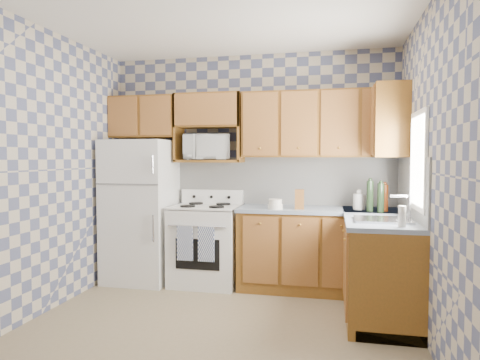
# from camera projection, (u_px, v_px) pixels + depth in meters

# --- Properties ---
(floor) EXTENTS (3.40, 3.40, 0.00)m
(floor) POSITION_uv_depth(u_px,v_px,m) (216.00, 330.00, 3.67)
(floor) COLOR #7D6D4E
(floor) RESTS_ON ground
(back_wall) EXTENTS (3.40, 0.02, 2.70)m
(back_wall) POSITION_uv_depth(u_px,v_px,m) (251.00, 168.00, 5.16)
(back_wall) COLOR #4F5678
(back_wall) RESTS_ON ground
(right_wall) EXTENTS (0.02, 3.20, 2.70)m
(right_wall) POSITION_uv_depth(u_px,v_px,m) (432.00, 174.00, 3.23)
(right_wall) COLOR #4F5678
(right_wall) RESTS_ON ground
(backsplash_back) EXTENTS (2.60, 0.02, 0.56)m
(backsplash_back) POSITION_uv_depth(u_px,v_px,m) (284.00, 181.00, 5.07)
(backsplash_back) COLOR silver
(backsplash_back) RESTS_ON back_wall
(backsplash_right) EXTENTS (0.02, 1.60, 0.56)m
(backsplash_right) POSITION_uv_depth(u_px,v_px,m) (411.00, 187.00, 4.03)
(backsplash_right) COLOR silver
(backsplash_right) RESTS_ON right_wall
(refrigerator) EXTENTS (0.75, 0.70, 1.68)m
(refrigerator) POSITION_uv_depth(u_px,v_px,m) (141.00, 211.00, 5.11)
(refrigerator) COLOR white
(refrigerator) RESTS_ON floor
(stove_body) EXTENTS (0.76, 0.65, 0.90)m
(stove_body) POSITION_uv_depth(u_px,v_px,m) (206.00, 246.00, 4.99)
(stove_body) COLOR white
(stove_body) RESTS_ON floor
(cooktop) EXTENTS (0.76, 0.65, 0.02)m
(cooktop) POSITION_uv_depth(u_px,v_px,m) (206.00, 207.00, 4.96)
(cooktop) COLOR silver
(cooktop) RESTS_ON stove_body
(backguard) EXTENTS (0.76, 0.08, 0.17)m
(backguard) POSITION_uv_depth(u_px,v_px,m) (212.00, 197.00, 5.23)
(backguard) COLOR white
(backguard) RESTS_ON cooktop
(dish_towel_left) EXTENTS (0.18, 0.02, 0.38)m
(dish_towel_left) POSITION_uv_depth(u_px,v_px,m) (185.00, 243.00, 4.67)
(dish_towel_left) COLOR navy
(dish_towel_left) RESTS_ON stove_body
(dish_towel_right) EXTENTS (0.18, 0.02, 0.38)m
(dish_towel_right) POSITION_uv_depth(u_px,v_px,m) (206.00, 244.00, 4.62)
(dish_towel_right) COLOR navy
(dish_towel_right) RESTS_ON stove_body
(base_cabinets_back) EXTENTS (1.75, 0.60, 0.88)m
(base_cabinets_back) POSITION_uv_depth(u_px,v_px,m) (319.00, 251.00, 4.74)
(base_cabinets_back) COLOR brown
(base_cabinets_back) RESTS_ON floor
(base_cabinets_right) EXTENTS (0.60, 1.60, 0.88)m
(base_cabinets_right) POSITION_uv_depth(u_px,v_px,m) (377.00, 265.00, 4.13)
(base_cabinets_right) COLOR brown
(base_cabinets_right) RESTS_ON floor
(countertop_back) EXTENTS (1.77, 0.63, 0.04)m
(countertop_back) POSITION_uv_depth(u_px,v_px,m) (319.00, 210.00, 4.71)
(countertop_back) COLOR gray
(countertop_back) RESTS_ON base_cabinets_back
(countertop_right) EXTENTS (0.63, 1.60, 0.04)m
(countertop_right) POSITION_uv_depth(u_px,v_px,m) (378.00, 218.00, 4.10)
(countertop_right) COLOR gray
(countertop_right) RESTS_ON base_cabinets_right
(upper_cabinets_back) EXTENTS (1.75, 0.33, 0.74)m
(upper_cabinets_back) POSITION_uv_depth(u_px,v_px,m) (320.00, 124.00, 4.79)
(upper_cabinets_back) COLOR brown
(upper_cabinets_back) RESTS_ON back_wall
(upper_cabinets_fridge) EXTENTS (0.82, 0.33, 0.50)m
(upper_cabinets_fridge) POSITION_uv_depth(u_px,v_px,m) (145.00, 117.00, 5.24)
(upper_cabinets_fridge) COLOR brown
(upper_cabinets_fridge) RESTS_ON back_wall
(upper_cabinets_right) EXTENTS (0.33, 0.70, 0.74)m
(upper_cabinets_right) POSITION_uv_depth(u_px,v_px,m) (389.00, 122.00, 4.46)
(upper_cabinets_right) COLOR brown
(upper_cabinets_right) RESTS_ON right_wall
(microwave_shelf) EXTENTS (0.80, 0.33, 0.03)m
(microwave_shelf) POSITION_uv_depth(u_px,v_px,m) (210.00, 161.00, 5.09)
(microwave_shelf) COLOR brown
(microwave_shelf) RESTS_ON back_wall
(microwave) EXTENTS (0.61, 0.48, 0.30)m
(microwave) POSITION_uv_depth(u_px,v_px,m) (207.00, 147.00, 5.10)
(microwave) COLOR white
(microwave) RESTS_ON microwave_shelf
(sink) EXTENTS (0.48, 0.40, 0.03)m
(sink) POSITION_uv_depth(u_px,v_px,m) (382.00, 220.00, 3.76)
(sink) COLOR #B7B7BC
(sink) RESTS_ON countertop_right
(window) EXTENTS (0.02, 0.66, 0.86)m
(window) POSITION_uv_depth(u_px,v_px,m) (418.00, 161.00, 3.67)
(window) COLOR white
(window) RESTS_ON right_wall
(bottle_0) EXTENTS (0.07, 0.07, 0.32)m
(bottle_0) POSITION_uv_depth(u_px,v_px,m) (370.00, 196.00, 4.41)
(bottle_0) COLOR black
(bottle_0) RESTS_ON countertop_back
(bottle_1) EXTENTS (0.07, 0.07, 0.30)m
(bottle_1) POSITION_uv_depth(u_px,v_px,m) (381.00, 198.00, 4.34)
(bottle_1) COLOR black
(bottle_1) RESTS_ON countertop_back
(bottle_2) EXTENTS (0.07, 0.07, 0.28)m
(bottle_2) POSITION_uv_depth(u_px,v_px,m) (385.00, 198.00, 4.42)
(bottle_2) COLOR #501F09
(bottle_2) RESTS_ON countertop_back
(knife_block) EXTENTS (0.10, 0.10, 0.21)m
(knife_block) POSITION_uv_depth(u_px,v_px,m) (300.00, 199.00, 4.62)
(knife_block) COLOR brown
(knife_block) RESTS_ON countertop_back
(electric_kettle) EXTENTS (0.13, 0.13, 0.17)m
(electric_kettle) POSITION_uv_depth(u_px,v_px,m) (359.00, 202.00, 4.60)
(electric_kettle) COLOR white
(electric_kettle) RESTS_ON countertop_back
(food_containers) EXTENTS (0.16, 0.16, 0.11)m
(food_containers) POSITION_uv_depth(u_px,v_px,m) (275.00, 204.00, 4.63)
(food_containers) COLOR silver
(food_containers) RESTS_ON countertop_back
(soap_bottle) EXTENTS (0.06, 0.06, 0.17)m
(soap_bottle) POSITION_uv_depth(u_px,v_px,m) (402.00, 216.00, 3.43)
(soap_bottle) COLOR silver
(soap_bottle) RESTS_ON countertop_right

